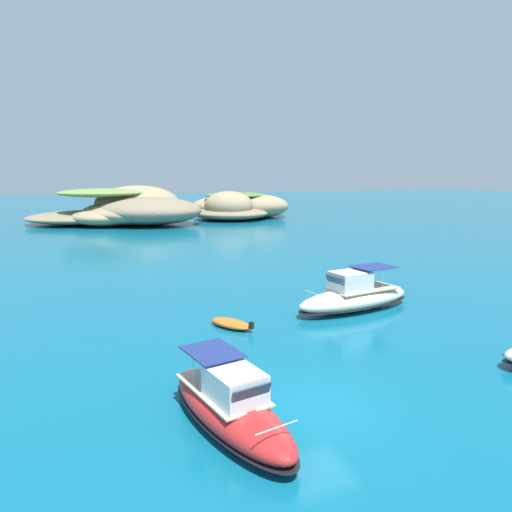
{
  "coord_description": "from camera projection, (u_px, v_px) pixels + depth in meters",
  "views": [
    {
      "loc": [
        -7.46,
        -13.28,
        8.04
      ],
      "look_at": [
        3.54,
        14.92,
        2.76
      ],
      "focal_mm": 32.47,
      "sensor_mm": 36.0,
      "label": 1
    }
  ],
  "objects": [
    {
      "name": "motorboat_red",
      "position": [
        230.0,
        406.0,
        14.91
      ],
      "size": [
        3.38,
        7.2,
        2.18
      ],
      "color": "red",
      "rests_on": "ground"
    },
    {
      "name": "islet_small",
      "position": [
        240.0,
        206.0,
        89.53
      ],
      "size": [
        21.4,
        22.12,
        5.25
      ],
      "color": "#9E8966",
      "rests_on": "ground"
    },
    {
      "name": "motorboat_cream",
      "position": [
        354.0,
        297.0,
        27.9
      ],
      "size": [
        8.41,
        3.58,
        2.55
      ],
      "color": "beige",
      "rests_on": "ground"
    },
    {
      "name": "dinghy_tender",
      "position": [
        231.0,
        323.0,
        24.76
      ],
      "size": [
        2.26,
        2.8,
        0.58
      ],
      "color": "orange",
      "rests_on": "ground"
    },
    {
      "name": "islet_large",
      "position": [
        127.0,
        209.0,
        78.02
      ],
      "size": [
        31.08,
        27.94,
        6.32
      ],
      "color": "#9E8966",
      "rests_on": "ground"
    },
    {
      "name": "ground_plane",
      "position": [
        316.0,
        408.0,
        16.24
      ],
      "size": [
        400.0,
        400.0,
        0.0
      ],
      "primitive_type": "plane",
      "color": "#0C5B7A"
    }
  ]
}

